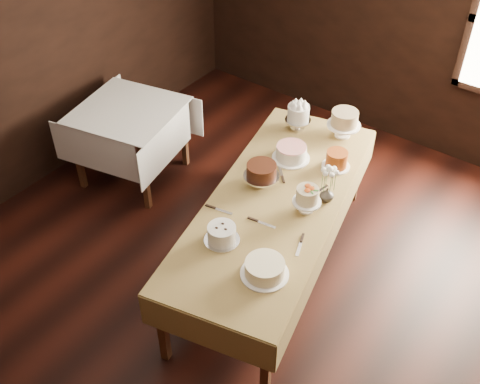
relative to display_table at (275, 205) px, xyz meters
name	(u,v)px	position (x,y,z in m)	size (l,w,h in m)	color
floor	(226,287)	(-0.19, -0.43, -0.74)	(5.00, 6.00, 0.01)	black
wall_back	(401,17)	(-0.19, 2.57, 0.66)	(5.00, 0.02, 2.80)	black
wall_left	(7,60)	(-2.69, -0.43, 0.66)	(0.02, 6.00, 2.80)	black
display_table	(275,205)	(0.00, 0.00, 0.00)	(1.56, 2.76, 0.80)	#402213
side_table	(128,118)	(-1.92, 0.23, -0.02)	(1.15, 1.15, 0.82)	#402213
cake_meringue	(298,118)	(-0.41, 0.97, 0.18)	(0.25, 0.25, 0.26)	silver
cake_speckled	(344,125)	(-0.01, 1.12, 0.18)	(0.31, 0.31, 0.27)	white
cake_lattice	(291,153)	(-0.20, 0.54, 0.12)	(0.37, 0.37, 0.12)	white
cake_caramel	(337,160)	(0.18, 0.68, 0.13)	(0.25, 0.25, 0.16)	white
cake_chocolate	(261,175)	(-0.21, 0.09, 0.16)	(0.35, 0.35, 0.22)	silver
cake_flowers	(307,201)	(0.26, 0.03, 0.16)	(0.23, 0.23, 0.24)	white
cake_swirl	(222,234)	(-0.07, -0.63, 0.13)	(0.30, 0.30, 0.14)	silver
cake_cream	(265,269)	(0.38, -0.71, 0.12)	(0.38, 0.38, 0.12)	white
cake_server_a	(267,225)	(0.11, -0.29, 0.06)	(0.24, 0.03, 0.01)	silver
cake_server_b	(299,249)	(0.45, -0.36, 0.06)	(0.24, 0.03, 0.01)	silver
cake_server_c	(281,171)	(-0.17, 0.34, 0.06)	(0.24, 0.03, 0.01)	silver
cake_server_d	(322,189)	(0.23, 0.34, 0.06)	(0.24, 0.03, 0.01)	silver
cake_server_e	(224,211)	(-0.25, -0.36, 0.06)	(0.24, 0.03, 0.01)	silver
flower_vase	(327,195)	(0.33, 0.24, 0.12)	(0.11, 0.11, 0.12)	#2D2823
flower_bouquet	(329,177)	(0.33, 0.24, 0.30)	(0.14, 0.14, 0.20)	white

